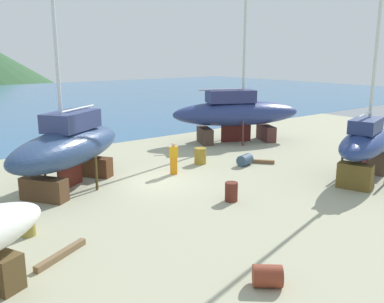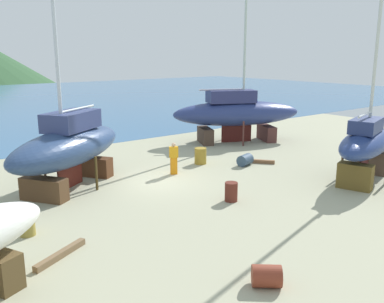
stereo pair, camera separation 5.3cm
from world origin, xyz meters
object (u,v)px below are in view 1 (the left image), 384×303
barrel_rust_far (245,160)px  barrel_blue_faded (200,156)px  sailboat_small_center (69,147)px  barrel_rust_near (27,224)px  sailboat_far_slipway (236,112)px  worker (174,158)px  barrel_tipped_right (231,192)px  barrel_by_slipway (267,276)px  sailboat_mid_port (366,144)px

barrel_rust_far → barrel_blue_faded: size_ratio=0.96×
sailboat_small_center → barrel_rust_near: sailboat_small_center is taller
barrel_rust_near → sailboat_far_slipway: bearing=23.0°
sailboat_far_slipway → worker: size_ratio=9.16×
barrel_tipped_right → sailboat_small_center: bearing=127.1°
worker → barrel_blue_faded: (2.43, 0.80, -0.41)m
barrel_tipped_right → barrel_by_slipway: bearing=-125.1°
barrel_tipped_right → barrel_blue_faded: bearing=62.8°
sailboat_mid_port → barrel_rust_far: bearing=97.2°
barrel_rust_near → barrel_blue_faded: 11.47m
barrel_rust_far → barrel_tipped_right: bearing=-140.6°
sailboat_small_center → barrel_rust_near: 5.63m
barrel_rust_near → barrel_tipped_right: bearing=-12.7°
barrel_rust_far → barrel_rust_near: bearing=-170.9°
sailboat_small_center → sailboat_mid_port: 14.16m
barrel_rust_near → barrel_blue_faded: barrel_blue_faded is taller
worker → barrel_rust_near: worker is taller
barrel_blue_faded → barrel_rust_far: bearing=-46.4°
barrel_by_slipway → barrel_blue_faded: (6.76, 11.14, 0.15)m
sailboat_small_center → barrel_rust_far: bearing=132.3°
worker → barrel_tipped_right: worker is taller
barrel_rust_near → barrel_by_slipway: bearing=-61.0°
barrel_rust_near → barrel_by_slipway: barrel_rust_near is taller
barrel_by_slipway → barrel_rust_far: bearing=47.6°
sailboat_small_center → barrel_blue_faded: bearing=142.8°
worker → barrel_by_slipway: size_ratio=2.15×
sailboat_small_center → barrel_by_slipway: sailboat_small_center is taller
sailboat_far_slipway → barrel_by_slipway: 19.21m
sailboat_far_slipway → barrel_rust_near: size_ratio=18.27×
worker → barrel_tipped_right: bearing=18.2°
sailboat_far_slipway → barrel_by_slipway: (-12.62, -14.37, -1.79)m
barrel_rust_near → barrel_by_slipway: (4.04, -7.30, -0.12)m
sailboat_mid_port → barrel_by_slipway: bearing=-178.4°
barrel_rust_far → barrel_rust_near: (-12.54, -2.02, 0.11)m
worker → barrel_by_slipway: bearing=0.9°
sailboat_mid_port → barrel_rust_far: sailboat_mid_port is taller
sailboat_small_center → barrel_blue_faded: sailboat_small_center is taller
sailboat_mid_port → barrel_blue_faded: (-4.26, 7.47, -1.40)m
sailboat_mid_port → worker: size_ratio=6.67×
sailboat_far_slipway → barrel_tipped_right: size_ratio=18.76×
sailboat_small_center → worker: sailboat_small_center is taller
sailboat_far_slipway → sailboat_mid_port: sailboat_far_slipway is taller
worker → barrel_blue_faded: bearing=131.9°
barrel_rust_far → barrel_by_slipway: bearing=-132.4°
worker → barrel_rust_far: (4.17, -1.02, -0.56)m
barrel_blue_faded → barrel_rust_near: bearing=-160.4°
sailboat_far_slipway → barrel_blue_faded: bearing=-125.7°
sailboat_far_slipway → barrel_blue_faded: size_ratio=16.81×
barrel_rust_far → sailboat_mid_port: bearing=-66.0°
sailboat_far_slipway → barrel_rust_near: sailboat_far_slipway is taller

